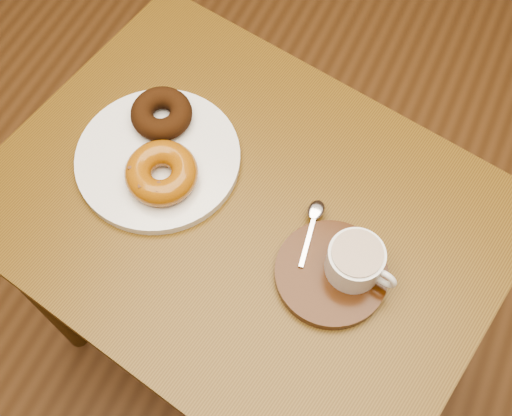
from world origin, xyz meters
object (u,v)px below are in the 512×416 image
at_px(donut_plate, 158,158).
at_px(coffee_cup, 356,261).
at_px(saucer, 331,274).
at_px(cafe_table, 245,240).

bearing_deg(donut_plate, coffee_cup, -7.79).
distance_m(saucer, coffee_cup, 0.05).
bearing_deg(cafe_table, donut_plate, -176.83).
xyz_separation_m(cafe_table, saucer, (0.16, -0.04, 0.12)).
distance_m(donut_plate, coffee_cup, 0.35).
bearing_deg(coffee_cup, cafe_table, -178.90).
xyz_separation_m(cafe_table, donut_plate, (-0.16, 0.02, 0.12)).
relative_size(cafe_table, saucer, 5.32).
distance_m(donut_plate, saucer, 0.33).
bearing_deg(saucer, coffee_cup, 32.83).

